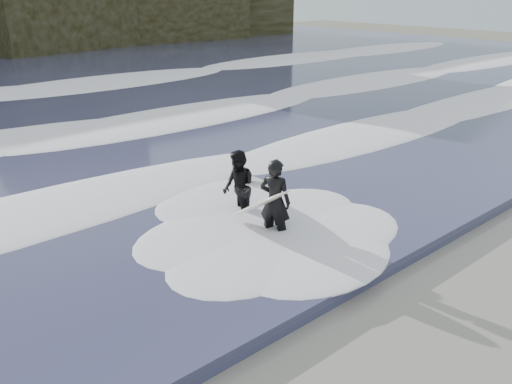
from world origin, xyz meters
The scene contains 5 objects.
foam_near centered at (0.00, 9.00, 0.40)m, with size 60.00×3.20×0.20m, color white.
foam_mid centered at (0.00, 16.00, 0.42)m, with size 60.00×4.00×0.24m, color white.
foam_far centered at (0.00, 25.00, 0.45)m, with size 60.00×4.80×0.30m, color white.
surfer_left centered at (-0.13, 5.56, 0.97)m, with size 1.06×1.74×1.93m.
surfer_right centered at (-0.07, 6.79, 0.91)m, with size 1.48×2.03×1.80m.
Camera 1 is at (-6.71, -1.74, 5.25)m, focal length 35.00 mm.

